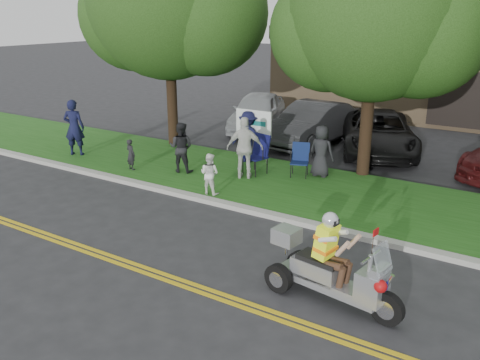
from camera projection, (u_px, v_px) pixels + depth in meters
The scene contains 21 objects.
ground at pixel (205, 274), 9.51m from camera, with size 120.00×120.00×0.00m, color #28282B.
centerline_near at pixel (186, 287), 9.04m from camera, with size 60.00×0.10×0.01m, color gold.
centerline_far at pixel (191, 283), 9.17m from camera, with size 60.00×0.10×0.01m, color gold.
curb at pixel (281, 218), 11.93m from camera, with size 60.00×0.25×0.12m, color #A8A89E.
grass_verge at pixel (319, 192), 13.65m from camera, with size 60.00×4.00×0.10m, color #1D5215.
tree_left at pixel (170, 5), 16.86m from camera, with size 6.62×5.40×7.78m.
tree_mid at pixel (377, 20), 13.60m from camera, with size 5.88×4.80×7.05m.
business_sign at pixel (254, 126), 15.86m from camera, with size 1.25×0.06×1.75m.
trike_scooter at pixel (329, 271), 8.48m from camera, with size 2.45×0.95×1.61m.
lawn_chair_a at pixel (258, 151), 14.89m from camera, with size 0.74×0.75×1.15m.
lawn_chair_b at pixel (300, 157), 14.67m from camera, with size 0.65×0.66×0.96m.
spectator_adult_left at pixel (74, 127), 16.67m from camera, with size 0.67×0.44×1.85m, color #131536.
spectator_adult_mid at pixel (181, 147), 14.94m from camera, with size 0.73×0.56×1.49m, color black.
spectator_adult_right at pixel (245, 148), 14.34m from camera, with size 1.04×0.43×1.77m, color silver.
spectator_chair_a at pixel (248, 137), 15.94m from camera, with size 1.04×0.60×1.61m, color #141437.
spectator_chair_b at pixel (321, 151), 14.54m from camera, with size 0.73×0.48×1.50m, color black.
child_left at pixel (131, 154), 15.23m from camera, with size 0.34×0.22×0.94m, color black.
child_right at pixel (210, 174), 13.20m from camera, with size 0.53×0.41×1.09m, color white.
parked_car_far_left at pixel (258, 111), 20.72m from camera, with size 1.79×4.45×1.52m, color #A3A7AA.
parked_car_left at pixel (312, 124), 18.43m from camera, with size 1.61×4.61×1.52m, color #2A2A2C.
parked_car_mid at pixel (378, 133), 17.39m from camera, with size 2.33×5.06×1.40m, color black.
Camera 1 is at (5.08, -6.78, 4.70)m, focal length 38.00 mm.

